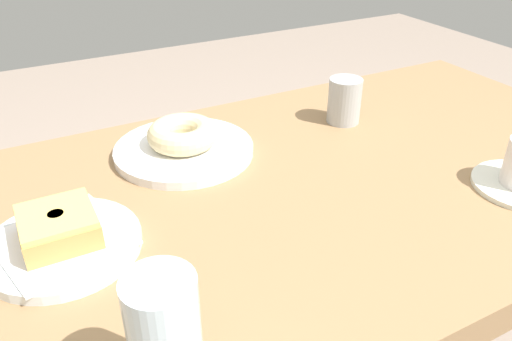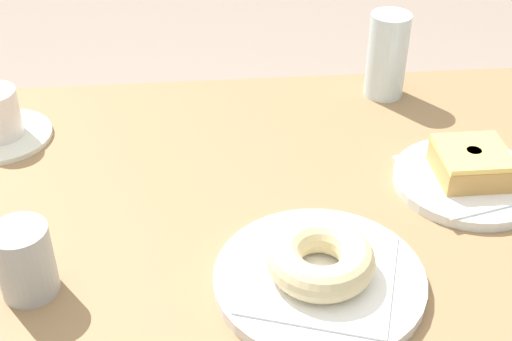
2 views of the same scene
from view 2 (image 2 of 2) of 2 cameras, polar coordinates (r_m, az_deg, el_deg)
table at (r=0.96m, az=-4.50°, el=-6.95°), size 1.25×0.65×0.70m
plate_glazed_square at (r=0.96m, az=16.90°, el=-0.85°), size 0.19×0.19×0.01m
napkin_glazed_square at (r=0.95m, az=16.98°, el=-0.44°), size 0.18×0.18×0.00m
donut_glazed_square at (r=0.94m, az=17.20°, el=0.60°), size 0.09×0.09×0.04m
plate_sugar_ring at (r=0.78m, az=5.18°, el=-8.85°), size 0.23×0.23×0.01m
napkin_sugar_ring at (r=0.77m, az=5.22°, el=-8.37°), size 0.20×0.20×0.00m
donut_sugar_ring at (r=0.76m, az=5.30°, el=-7.22°), size 0.12×0.12×0.04m
water_glass at (r=1.12m, az=10.64°, el=9.21°), size 0.06×0.06×0.14m
sugar_jar at (r=0.78m, az=-18.35°, el=-7.01°), size 0.06×0.06×0.08m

